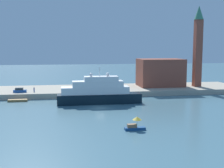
# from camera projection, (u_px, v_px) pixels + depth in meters

# --- Properties ---
(ground) EXTENTS (400.00, 400.00, 0.00)m
(ground) POSITION_uv_depth(u_px,v_px,m) (100.00, 108.00, 80.94)
(ground) COLOR slate
(quay_dock) EXTENTS (110.00, 21.46, 1.79)m
(quay_dock) POSITION_uv_depth(u_px,v_px,m) (91.00, 90.00, 107.01)
(quay_dock) COLOR #ADA38E
(quay_dock) RESTS_ON ground
(large_yacht) EXTENTS (24.56, 4.63, 10.73)m
(large_yacht) POSITION_uv_depth(u_px,v_px,m) (98.00, 93.00, 86.93)
(large_yacht) COLOR black
(large_yacht) RESTS_ON ground
(small_motorboat) EXTENTS (4.21, 1.87, 2.71)m
(small_motorboat) POSITION_uv_depth(u_px,v_px,m) (135.00, 124.00, 59.52)
(small_motorboat) COLOR navy
(small_motorboat) RESTS_ON ground
(work_barge) EXTENTS (5.72, 1.58, 0.67)m
(work_barge) POSITION_uv_depth(u_px,v_px,m) (18.00, 100.00, 90.22)
(work_barge) COLOR olive
(work_barge) RESTS_ON ground
(harbor_building) EXTENTS (16.34, 11.15, 10.22)m
(harbor_building) POSITION_uv_depth(u_px,v_px,m) (160.00, 73.00, 111.80)
(harbor_building) COLOR brown
(harbor_building) RESTS_ON quay_dock
(bell_tower) EXTENTS (3.38, 3.38, 29.56)m
(bell_tower) POSITION_uv_depth(u_px,v_px,m) (198.00, 43.00, 109.31)
(bell_tower) COLOR brown
(bell_tower) RESTS_ON quay_dock
(parked_car) EXTENTS (4.15, 1.60, 1.47)m
(parked_car) POSITION_uv_depth(u_px,v_px,m) (20.00, 90.00, 96.63)
(parked_car) COLOR #1E4C99
(parked_car) RESTS_ON quay_dock
(person_figure) EXTENTS (0.36, 0.36, 1.67)m
(person_figure) POSITION_uv_depth(u_px,v_px,m) (34.00, 90.00, 97.59)
(person_figure) COLOR #334C8C
(person_figure) RESTS_ON quay_dock
(mooring_bollard) EXTENTS (0.44, 0.44, 0.78)m
(mooring_bollard) POSITION_uv_depth(u_px,v_px,m) (108.00, 90.00, 98.37)
(mooring_bollard) COLOR black
(mooring_bollard) RESTS_ON quay_dock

